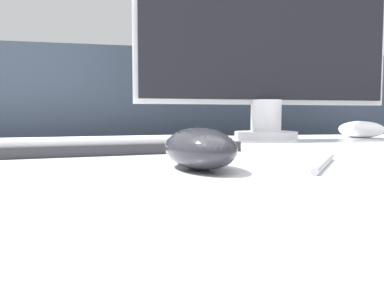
% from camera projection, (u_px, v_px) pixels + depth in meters
% --- Properties ---
extents(partition_panel, '(5.00, 0.03, 1.06)m').
position_uv_depth(partition_panel, '(119.00, 209.00, 1.23)').
color(partition_panel, '#333D4C').
rests_on(partition_panel, ground_plane).
extents(computer_mouse_near, '(0.09, 0.14, 0.05)m').
position_uv_depth(computer_mouse_near, '(199.00, 148.00, 0.41)').
color(computer_mouse_near, '#232328').
rests_on(computer_mouse_near, desk).
extents(keyboard, '(0.40, 0.18, 0.02)m').
position_uv_depth(keyboard, '(118.00, 145.00, 0.61)').
color(keyboard, '#28282D').
rests_on(keyboard, desk).
extents(monitor, '(0.68, 0.16, 0.53)m').
position_uv_depth(monitor, '(267.00, 27.00, 0.95)').
color(monitor, silver).
rests_on(monitor, desk).
extents(computer_mouse_far, '(0.12, 0.14, 0.05)m').
position_uv_depth(computer_mouse_far, '(361.00, 129.00, 1.03)').
color(computer_mouse_far, white).
rests_on(computer_mouse_far, desk).
extents(pen, '(0.10, 0.13, 0.01)m').
position_uv_depth(pen, '(324.00, 163.00, 0.43)').
color(pen, '#99999E').
rests_on(pen, desk).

